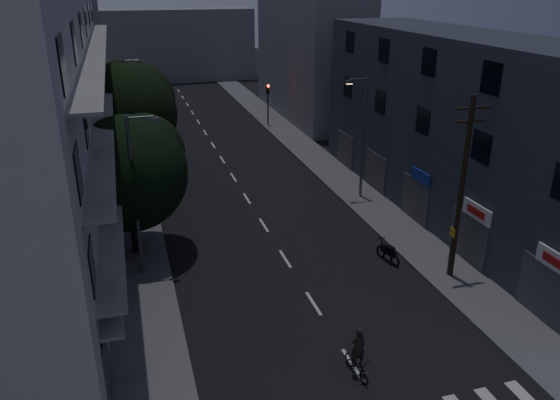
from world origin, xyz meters
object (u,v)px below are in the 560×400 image
motorcycle (388,253)px  utility_pole (462,186)px  cyclist (357,359)px  bus_stop_sign (451,243)px

motorcycle → utility_pole: bearing=-58.6°
utility_pole → cyclist: 10.07m
motorcycle → cyclist: 9.37m
utility_pole → cyclist: (-7.43, -5.37, -4.15)m
cyclist → bus_stop_sign: bearing=30.2°
bus_stop_sign → cyclist: bearing=-143.2°
bus_stop_sign → utility_pole: bearing=-42.4°
cyclist → motorcycle: bearing=49.6°
bus_stop_sign → cyclist: (-7.32, -5.48, -1.18)m
utility_pole → bus_stop_sign: (-0.11, 0.10, -2.98)m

